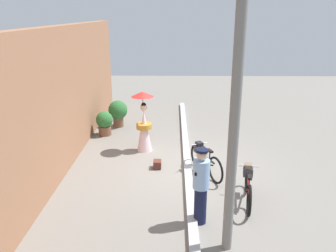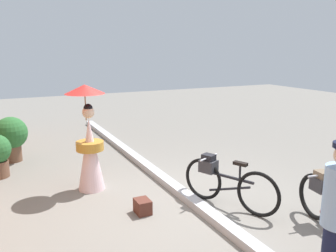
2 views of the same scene
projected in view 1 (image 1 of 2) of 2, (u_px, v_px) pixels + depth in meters
The scene contains 11 objects.
ground_plane at pixel (188, 169), 9.61m from camera, with size 30.00×30.00×0.00m, color gray.
building_wall at pixel (56, 102), 9.06m from camera, with size 14.00×0.40×3.86m, color #9E6B4C.
sidewalk_curb at pixel (188, 167), 9.59m from camera, with size 14.00×0.20×0.12m, color #B2B2B7.
bicycle_near_officer at pixel (248, 185), 7.88m from camera, with size 1.74×0.48×0.78m.
bicycle_far_side at pixel (205, 159), 9.21m from camera, with size 1.59×0.77×0.81m.
person_officer at pixel (201, 185), 6.90m from camera, with size 0.34×0.34×1.65m.
person_with_parasol at pixel (144, 123), 10.66m from camera, with size 0.70×0.70×1.90m.
potted_plant_by_door at pixel (118, 111), 13.06m from camera, with size 0.74×0.73×1.02m.
potted_plant_small at pixel (105, 122), 12.18m from camera, with size 0.61×0.60×0.87m.
backpack_on_pavement at pixel (158, 164), 9.65m from camera, with size 0.28×0.22×0.22m.
utility_pole at pixel (234, 126), 5.65m from camera, with size 0.18×0.18×4.80m, color slate.
Camera 1 is at (-8.75, 0.40, 4.18)m, focal length 36.56 mm.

